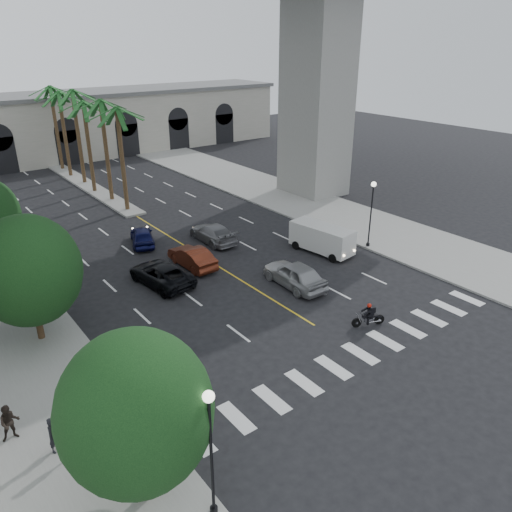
{
  "coord_description": "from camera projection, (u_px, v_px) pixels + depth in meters",
  "views": [
    {
      "loc": [
        -17.66,
        -15.68,
        15.31
      ],
      "look_at": [
        -1.23,
        6.0,
        3.32
      ],
      "focal_mm": 35.0,
      "sensor_mm": 36.0,
      "label": 1
    }
  ],
  "objects": [
    {
      "name": "ground",
      "position": [
        340.0,
        341.0,
        27.37
      ],
      "size": [
        140.0,
        140.0,
        0.0
      ],
      "primitive_type": "plane",
      "color": "black",
      "rests_on": "ground"
    },
    {
      "name": "sidewalk_right",
      "position": [
        336.0,
        215.0,
        46.57
      ],
      "size": [
        8.0,
        100.0,
        0.15
      ],
      "primitive_type": "cube",
      "color": "gray",
      "rests_on": "ground"
    },
    {
      "name": "median",
      "position": [
        90.0,
        187.0,
        55.05
      ],
      "size": [
        2.0,
        24.0,
        0.2
      ],
      "primitive_type": "cube",
      "color": "gray",
      "rests_on": "ground"
    },
    {
      "name": "pier_building",
      "position": [
        39.0,
        128.0,
        65.76
      ],
      "size": [
        71.0,
        10.5,
        8.5
      ],
      "color": "beige",
      "rests_on": "ground"
    },
    {
      "name": "palm_a",
      "position": [
        117.0,
        113.0,
        44.12
      ],
      "size": [
        3.2,
        3.2,
        10.3
      ],
      "color": "#47331E",
      "rests_on": "ground"
    },
    {
      "name": "palm_b",
      "position": [
        101.0,
        105.0,
        46.99
      ],
      "size": [
        3.2,
        3.2,
        10.6
      ],
      "color": "#47331E",
      "rests_on": "ground"
    },
    {
      "name": "palm_c",
      "position": [
        83.0,
        106.0,
        49.92
      ],
      "size": [
        3.2,
        3.2,
        10.1
      ],
      "color": "#47331E",
      "rests_on": "ground"
    },
    {
      "name": "palm_d",
      "position": [
        72.0,
        95.0,
        52.74
      ],
      "size": [
        3.2,
        3.2,
        10.9
      ],
      "color": "#47331E",
      "rests_on": "ground"
    },
    {
      "name": "palm_e",
      "position": [
        59.0,
        96.0,
        55.7
      ],
      "size": [
        3.2,
        3.2,
        10.4
      ],
      "color": "#47331E",
      "rests_on": "ground"
    },
    {
      "name": "palm_f",
      "position": [
        50.0,
        91.0,
        58.67
      ],
      "size": [
        3.2,
        3.2,
        10.7
      ],
      "color": "#47331E",
      "rests_on": "ground"
    },
    {
      "name": "street_tree_near",
      "position": [
        136.0,
        411.0,
        16.38
      ],
      "size": [
        5.2,
        5.2,
        6.89
      ],
      "color": "#382616",
      "rests_on": "ground"
    },
    {
      "name": "street_tree_mid",
      "position": [
        28.0,
        271.0,
        25.78
      ],
      "size": [
        5.44,
        5.44,
        7.21
      ],
      "color": "#382616",
      "rests_on": "ground"
    },
    {
      "name": "lamp_post_left_near",
      "position": [
        211.0,
        444.0,
        16.13
      ],
      "size": [
        0.4,
        0.4,
        5.35
      ],
      "color": "black",
      "rests_on": "ground"
    },
    {
      "name": "lamp_post_left_far",
      "position": [
        32.0,
        246.0,
        31.44
      ],
      "size": [
        0.4,
        0.4,
        5.35
      ],
      "color": "black",
      "rests_on": "ground"
    },
    {
      "name": "lamp_post_right",
      "position": [
        371.0,
        209.0,
        38.21
      ],
      "size": [
        0.4,
        0.4,
        5.35
      ],
      "color": "black",
      "rests_on": "ground"
    },
    {
      "name": "traffic_signal_near",
      "position": [
        177.0,
        417.0,
        18.29
      ],
      "size": [
        0.25,
        0.18,
        3.65
      ],
      "color": "black",
      "rests_on": "ground"
    },
    {
      "name": "traffic_signal_far",
      "position": [
        131.0,
        365.0,
        21.21
      ],
      "size": [
        0.25,
        0.18,
        3.65
      ],
      "color": "black",
      "rests_on": "ground"
    },
    {
      "name": "motorcycle_rider",
      "position": [
        370.0,
        315.0,
        28.58
      ],
      "size": [
        1.9,
        0.88,
        1.45
      ],
      "rotation": [
        0.0,
        0.0,
        -0.4
      ],
      "color": "black",
      "rests_on": "ground"
    },
    {
      "name": "car_a",
      "position": [
        295.0,
        274.0,
        33.08
      ],
      "size": [
        2.23,
        5.13,
        1.72
      ],
      "primitive_type": "imported",
      "rotation": [
        0.0,
        0.0,
        3.1
      ],
      "color": "#98999C",
      "rests_on": "ground"
    },
    {
      "name": "car_b",
      "position": [
        192.0,
        257.0,
        35.92
      ],
      "size": [
        1.67,
        4.59,
        1.5
      ],
      "primitive_type": "imported",
      "rotation": [
        0.0,
        0.0,
        3.16
      ],
      "color": "#572011",
      "rests_on": "ground"
    },
    {
      "name": "car_c",
      "position": [
        161.0,
        274.0,
        33.41
      ],
      "size": [
        3.09,
        5.55,
        1.47
      ],
      "primitive_type": "imported",
      "rotation": [
        0.0,
        0.0,
        3.27
      ],
      "color": "black",
      "rests_on": "ground"
    },
    {
      "name": "car_d",
      "position": [
        213.0,
        233.0,
        40.37
      ],
      "size": [
        2.2,
        5.13,
        1.47
      ],
      "primitive_type": "imported",
      "rotation": [
        0.0,
        0.0,
        3.11
      ],
      "color": "slate",
      "rests_on": "ground"
    },
    {
      "name": "car_e",
      "position": [
        142.0,
        236.0,
        39.78
      ],
      "size": [
        3.04,
        4.55,
        1.44
      ],
      "primitive_type": "imported",
      "rotation": [
        0.0,
        0.0,
        2.79
      ],
      "color": "#0E1245",
      "rests_on": "ground"
    },
    {
      "name": "cargo_van",
      "position": [
        322.0,
        238.0,
        38.13
      ],
      "size": [
        2.63,
        5.28,
        2.16
      ],
      "rotation": [
        0.0,
        0.0,
        0.14
      ],
      "color": "silver",
      "rests_on": "ground"
    },
    {
      "name": "pedestrian_a",
      "position": [
        54.0,
        435.0,
        19.63
      ],
      "size": [
        0.69,
        0.63,
        1.58
      ],
      "primitive_type": "imported",
      "rotation": [
        0.0,
        0.0,
        0.58
      ],
      "color": "black",
      "rests_on": "sidewalk_left"
    },
    {
      "name": "pedestrian_b",
      "position": [
        10.0,
        423.0,
        20.21
      ],
      "size": [
        0.87,
        0.71,
        1.64
      ],
      "primitive_type": "imported",
      "rotation": [
        0.0,
        0.0,
        -0.12
      ],
      "color": "black",
      "rests_on": "sidewalk_left"
    }
  ]
}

